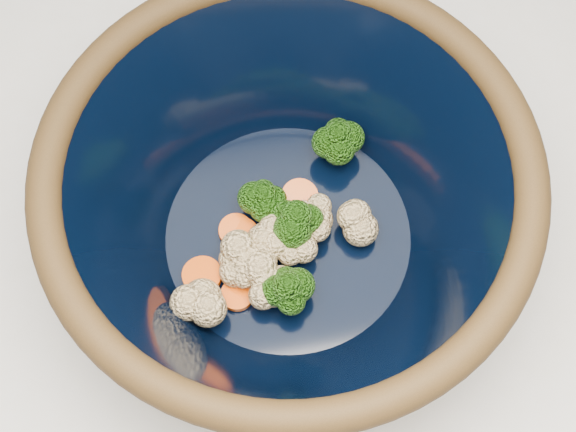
# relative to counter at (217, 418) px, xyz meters

# --- Properties ---
(counter) EXTENTS (1.20, 1.20, 0.90)m
(counter) POSITION_rel_counter_xyz_m (0.00, 0.00, 0.00)
(counter) COLOR silver
(counter) RESTS_ON ground
(mixing_bowl) EXTENTS (0.39, 0.39, 0.16)m
(mixing_bowl) POSITION_rel_counter_xyz_m (0.10, 0.05, 0.54)
(mixing_bowl) COLOR black
(mixing_bowl) RESTS_ON counter
(vegetable_pile) EXTENTS (0.16, 0.16, 0.05)m
(vegetable_pile) POSITION_rel_counter_xyz_m (0.10, 0.04, 0.51)
(vegetable_pile) COLOR #608442
(vegetable_pile) RESTS_ON mixing_bowl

